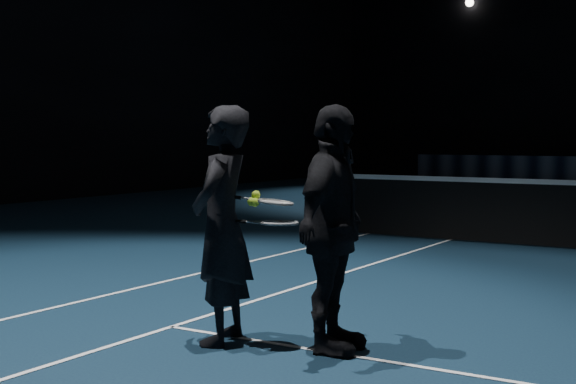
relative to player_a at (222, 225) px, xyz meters
name	(u,v)px	position (x,y,z in m)	size (l,w,h in m)	color
net_post_left	(316,197)	(-2.93, 6.57, -0.34)	(0.10, 0.10, 1.10)	black
player_a	(222,225)	(0.00, 0.00, 0.00)	(0.65, 0.43, 1.78)	black
player_b	(332,229)	(0.82, 0.21, 0.00)	(1.04, 0.43, 1.78)	black
racket_lower	(279,223)	(0.44, 0.11, 0.03)	(0.68, 0.22, 0.03)	black
racket_upper	(274,202)	(0.38, 0.14, 0.18)	(0.68, 0.22, 0.03)	black
tennis_balls	(254,200)	(0.25, 0.07, 0.19)	(0.12, 0.10, 0.12)	#CAF133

